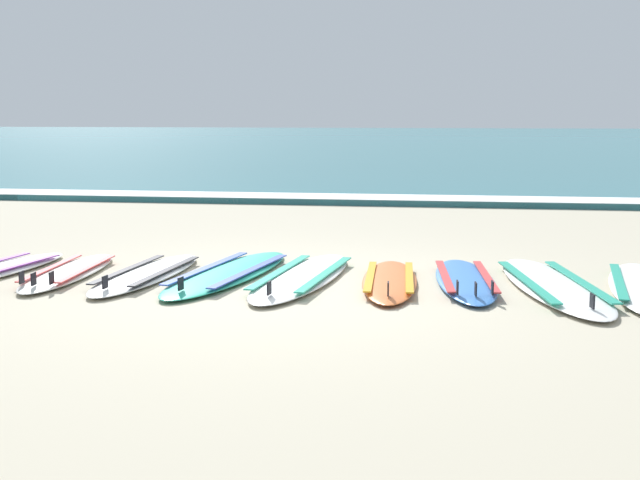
{
  "coord_description": "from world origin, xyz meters",
  "views": [
    {
      "loc": [
        1.37,
        -7.05,
        1.55
      ],
      "look_at": [
        0.18,
        1.18,
        0.25
      ],
      "focal_mm": 46.44,
      "sensor_mm": 36.0,
      "label": 1
    }
  ],
  "objects_px": {
    "surfboard_7": "(465,280)",
    "surfboard_8": "(553,285)",
    "surfboard_4": "(229,273)",
    "surfboard_5": "(303,276)",
    "surfboard_3": "(147,274)",
    "surfboard_2": "(69,272)",
    "surfboard_6": "(390,280)"
  },
  "relations": [
    {
      "from": "surfboard_7",
      "to": "surfboard_8",
      "type": "xyz_separation_m",
      "value": [
        0.76,
        -0.11,
        -0.0
      ]
    },
    {
      "from": "surfboard_4",
      "to": "surfboard_5",
      "type": "bearing_deg",
      "value": -5.12
    },
    {
      "from": "surfboard_3",
      "to": "surfboard_8",
      "type": "bearing_deg",
      "value": 0.42
    },
    {
      "from": "surfboard_2",
      "to": "surfboard_5",
      "type": "relative_size",
      "value": 0.79
    },
    {
      "from": "surfboard_7",
      "to": "surfboard_8",
      "type": "bearing_deg",
      "value": -8.23
    },
    {
      "from": "surfboard_6",
      "to": "surfboard_8",
      "type": "bearing_deg",
      "value": 0.45
    },
    {
      "from": "surfboard_3",
      "to": "surfboard_6",
      "type": "height_order",
      "value": "same"
    },
    {
      "from": "surfboard_4",
      "to": "surfboard_6",
      "type": "distance_m",
      "value": 1.53
    },
    {
      "from": "surfboard_2",
      "to": "surfboard_7",
      "type": "relative_size",
      "value": 0.95
    },
    {
      "from": "surfboard_4",
      "to": "surfboard_7",
      "type": "height_order",
      "value": "same"
    },
    {
      "from": "surfboard_5",
      "to": "surfboard_2",
      "type": "bearing_deg",
      "value": -177.16
    },
    {
      "from": "surfboard_6",
      "to": "surfboard_7",
      "type": "relative_size",
      "value": 0.95
    },
    {
      "from": "surfboard_2",
      "to": "surfboard_6",
      "type": "bearing_deg",
      "value": 0.76
    },
    {
      "from": "surfboard_2",
      "to": "surfboard_4",
      "type": "xyz_separation_m",
      "value": [
        1.51,
        0.18,
        -0.0
      ]
    },
    {
      "from": "surfboard_6",
      "to": "surfboard_8",
      "type": "relative_size",
      "value": 0.74
    },
    {
      "from": "surfboard_2",
      "to": "surfboard_3",
      "type": "bearing_deg",
      "value": 1.83
    },
    {
      "from": "surfboard_3",
      "to": "surfboard_6",
      "type": "bearing_deg",
      "value": 0.4
    },
    {
      "from": "surfboard_4",
      "to": "surfboard_8",
      "type": "distance_m",
      "value": 2.96
    },
    {
      "from": "surfboard_4",
      "to": "surfboard_6",
      "type": "relative_size",
      "value": 1.28
    },
    {
      "from": "surfboard_2",
      "to": "surfboard_5",
      "type": "distance_m",
      "value": 2.23
    },
    {
      "from": "surfboard_5",
      "to": "surfboard_8",
      "type": "xyz_separation_m",
      "value": [
        2.24,
        -0.06,
        -0.0
      ]
    },
    {
      "from": "surfboard_5",
      "to": "surfboard_7",
      "type": "relative_size",
      "value": 1.2
    },
    {
      "from": "surfboard_3",
      "to": "surfboard_4",
      "type": "height_order",
      "value": "same"
    },
    {
      "from": "surfboard_2",
      "to": "surfboard_3",
      "type": "relative_size",
      "value": 0.92
    },
    {
      "from": "surfboard_3",
      "to": "surfboard_4",
      "type": "relative_size",
      "value": 0.85
    },
    {
      "from": "surfboard_5",
      "to": "surfboard_8",
      "type": "bearing_deg",
      "value": -1.5
    },
    {
      "from": "surfboard_2",
      "to": "surfboard_6",
      "type": "height_order",
      "value": "same"
    },
    {
      "from": "surfboard_5",
      "to": "surfboard_7",
      "type": "xyz_separation_m",
      "value": [
        1.49,
        0.05,
        0.0
      ]
    },
    {
      "from": "surfboard_2",
      "to": "surfboard_6",
      "type": "xyz_separation_m",
      "value": [
        3.04,
        0.04,
        -0.0
      ]
    },
    {
      "from": "surfboard_4",
      "to": "surfboard_7",
      "type": "xyz_separation_m",
      "value": [
        2.21,
        -0.01,
        0.0
      ]
    },
    {
      "from": "surfboard_2",
      "to": "surfboard_3",
      "type": "xyz_separation_m",
      "value": [
        0.77,
        0.02,
        -0.0
      ]
    },
    {
      "from": "surfboard_3",
      "to": "surfboard_5",
      "type": "xyz_separation_m",
      "value": [
        1.47,
        0.09,
        -0.0
      ]
    }
  ]
}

